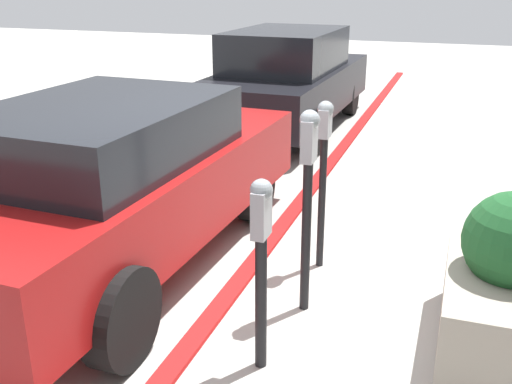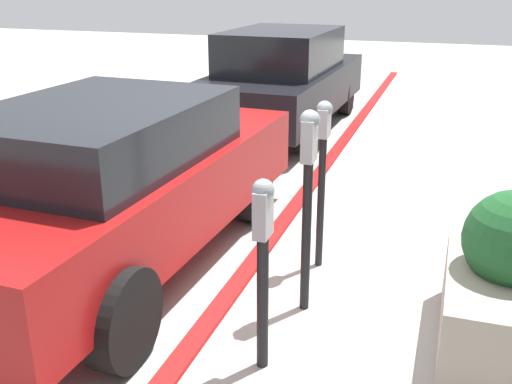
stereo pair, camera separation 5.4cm
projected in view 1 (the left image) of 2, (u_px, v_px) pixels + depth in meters
name	position (u px, v px, depth m)	size (l,w,h in m)	color
ground_plane	(239.00, 297.00, 4.99)	(40.00, 40.00, 0.00)	#ADAAA3
curb_strip	(230.00, 293.00, 5.01)	(24.50, 0.16, 0.04)	red
parking_meter_nearest	(261.00, 249.00, 3.83)	(0.17, 0.15, 1.36)	black
parking_meter_second	(308.00, 182.00, 4.46)	(0.17, 0.15, 1.63)	black
parking_meter_middle	(324.00, 158.00, 5.18)	(0.16, 0.14, 1.54)	black
planter_box	(507.00, 292.00, 4.11)	(1.47, 0.82, 1.21)	#A39989
parked_car_middle	(113.00, 180.00, 5.30)	(4.45, 2.02, 1.54)	maroon
parked_car_rear	(288.00, 79.00, 10.06)	(4.54, 1.91, 1.67)	black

